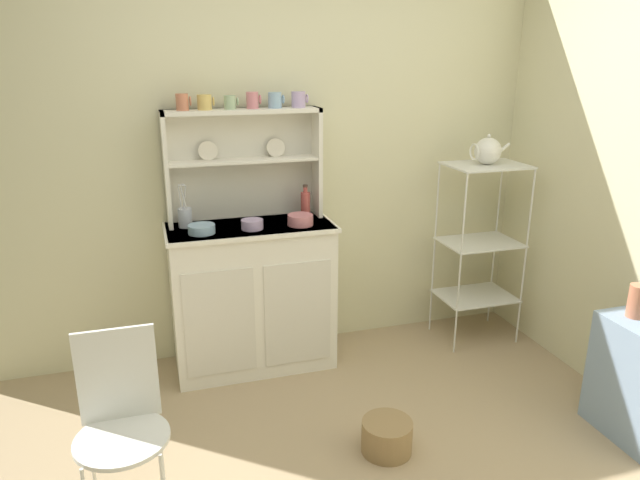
# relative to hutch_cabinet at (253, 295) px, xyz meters

# --- Properties ---
(wall_back) EXTENTS (3.84, 0.05, 2.50)m
(wall_back) POSITION_rel_hutch_cabinet_xyz_m (0.26, 0.26, 0.79)
(wall_back) COLOR beige
(wall_back) RESTS_ON ground
(hutch_cabinet) EXTENTS (0.97, 0.45, 0.90)m
(hutch_cabinet) POSITION_rel_hutch_cabinet_xyz_m (0.00, 0.00, 0.00)
(hutch_cabinet) COLOR white
(hutch_cabinet) RESTS_ON ground
(hutch_shelf_unit) EXTENTS (0.91, 0.18, 0.65)m
(hutch_shelf_unit) POSITION_rel_hutch_cabinet_xyz_m (0.00, 0.16, 0.82)
(hutch_shelf_unit) COLOR silver
(hutch_shelf_unit) RESTS_ON hutch_cabinet
(bakers_rack) EXTENTS (0.49, 0.36, 1.19)m
(bakers_rack) POSITION_rel_hutch_cabinet_xyz_m (1.50, -0.06, 0.27)
(bakers_rack) COLOR silver
(bakers_rack) RESTS_ON ground
(wire_chair) EXTENTS (0.36, 0.36, 0.85)m
(wire_chair) POSITION_rel_hutch_cabinet_xyz_m (-0.73, -1.14, 0.06)
(wire_chair) COLOR white
(wire_chair) RESTS_ON ground
(floor_basket) EXTENTS (0.25, 0.25, 0.16)m
(floor_basket) POSITION_rel_hutch_cabinet_xyz_m (0.45, -1.02, -0.38)
(floor_basket) COLOR #93754C
(floor_basket) RESTS_ON ground
(cup_terracotta_0) EXTENTS (0.08, 0.07, 0.09)m
(cup_terracotta_0) POSITION_rel_hutch_cabinet_xyz_m (-0.33, 0.12, 1.14)
(cup_terracotta_0) COLOR #C67556
(cup_terracotta_0) RESTS_ON hutch_shelf_unit
(cup_gold_1) EXTENTS (0.09, 0.08, 0.08)m
(cup_gold_1) POSITION_rel_hutch_cabinet_xyz_m (-0.20, 0.12, 1.13)
(cup_gold_1) COLOR #DBB760
(cup_gold_1) RESTS_ON hutch_shelf_unit
(cup_sage_2) EXTENTS (0.08, 0.07, 0.08)m
(cup_sage_2) POSITION_rel_hutch_cabinet_xyz_m (-0.06, 0.12, 1.13)
(cup_sage_2) COLOR #9EB78E
(cup_sage_2) RESTS_ON hutch_shelf_unit
(cup_rose_3) EXTENTS (0.08, 0.07, 0.09)m
(cup_rose_3) POSITION_rel_hutch_cabinet_xyz_m (0.06, 0.12, 1.14)
(cup_rose_3) COLOR #D17A84
(cup_rose_3) RESTS_ON hutch_shelf_unit
(cup_sky_4) EXTENTS (0.09, 0.08, 0.09)m
(cup_sky_4) POSITION_rel_hutch_cabinet_xyz_m (0.19, 0.12, 1.14)
(cup_sky_4) COLOR #8EB2D1
(cup_sky_4) RESTS_ON hutch_shelf_unit
(cup_lilac_5) EXTENTS (0.10, 0.08, 0.09)m
(cup_lilac_5) POSITION_rel_hutch_cabinet_xyz_m (0.33, 0.12, 1.14)
(cup_lilac_5) COLOR #B79ECC
(cup_lilac_5) RESTS_ON hutch_shelf_unit
(bowl_mixing_large) EXTENTS (0.15, 0.15, 0.05)m
(bowl_mixing_large) POSITION_rel_hutch_cabinet_xyz_m (-0.28, -0.07, 0.46)
(bowl_mixing_large) COLOR #8EB2D1
(bowl_mixing_large) RESTS_ON hutch_cabinet
(bowl_floral_medium) EXTENTS (0.13, 0.13, 0.05)m
(bowl_floral_medium) POSITION_rel_hutch_cabinet_xyz_m (0.00, -0.07, 0.47)
(bowl_floral_medium) COLOR #B79ECC
(bowl_floral_medium) RESTS_ON hutch_cabinet
(bowl_cream_small) EXTENTS (0.15, 0.15, 0.06)m
(bowl_cream_small) POSITION_rel_hutch_cabinet_xyz_m (0.28, -0.07, 0.47)
(bowl_cream_small) COLOR #D17A84
(bowl_cream_small) RESTS_ON hutch_cabinet
(jam_bottle) EXTENTS (0.06, 0.06, 0.20)m
(jam_bottle) POSITION_rel_hutch_cabinet_xyz_m (0.36, 0.09, 0.52)
(jam_bottle) COLOR #B74C47
(jam_bottle) RESTS_ON hutch_cabinet
(utensil_jar) EXTENTS (0.08, 0.08, 0.25)m
(utensil_jar) POSITION_rel_hutch_cabinet_xyz_m (-0.36, 0.08, 0.50)
(utensil_jar) COLOR #B2B7C6
(utensil_jar) RESTS_ON hutch_cabinet
(porcelain_teapot) EXTENTS (0.26, 0.17, 0.19)m
(porcelain_teapot) POSITION_rel_hutch_cabinet_xyz_m (1.50, -0.06, 0.81)
(porcelain_teapot) COLOR white
(porcelain_teapot) RESTS_ON bakers_rack
(flower_vase) EXTENTS (0.09, 0.09, 0.29)m
(flower_vase) POSITION_rel_hutch_cabinet_xyz_m (1.70, -1.16, 0.25)
(flower_vase) COLOR #C67556
(flower_vase) RESTS_ON side_shelf_blue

